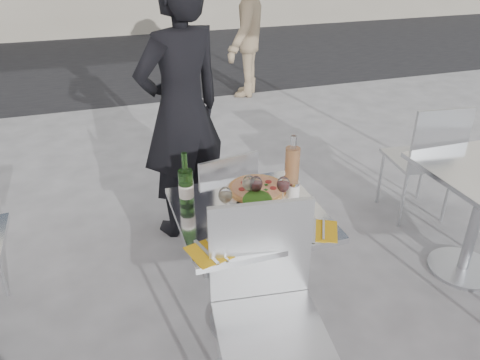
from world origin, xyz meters
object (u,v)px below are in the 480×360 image
object	(u,v)px
wineglass_red_a	(256,185)
wineglass_red_b	(283,185)
pizza_near	(257,227)
wineglass_white_a	(225,196)
carafe	(292,165)
napkin_left	(211,251)
salad_plate	(257,202)
wine_bottle	(186,186)
pedestrian_b	(244,27)
main_table	(249,246)
napkin_right	(318,230)
chair_far	(222,201)
chair_near	(266,299)
side_chair_rfar	(427,154)
woman_diner	(182,111)
sugar_shaker	(293,191)
wineglass_white_b	(249,184)
pizza_far	(257,190)

from	to	relation	value
wineglass_red_a	wineglass_red_b	distance (m)	0.14
pizza_near	wineglass_white_a	bearing A→B (deg)	123.94
wineglass_red_a	wineglass_white_a	bearing A→B (deg)	-161.82
carafe	napkin_left	bearing A→B (deg)	-142.11
salad_plate	wine_bottle	size ratio (longest dim) A/B	0.75
pedestrian_b	main_table	bearing A→B (deg)	12.18
salad_plate	wineglass_white_a	world-z (taller)	wineglass_white_a
napkin_right	pizza_near	bearing A→B (deg)	-173.63
chair_far	wineglass_white_a	xyz separation A→B (m)	(-0.14, -0.55, 0.36)
salad_plate	napkin_right	world-z (taller)	salad_plate
chair_near	side_chair_rfar	size ratio (longest dim) A/B	1.07
chair_far	pedestrian_b	distance (m)	3.69
main_table	wineglass_red_a	bearing A→B (deg)	47.31
side_chair_rfar	napkin_left	size ratio (longest dim) A/B	4.21
salad_plate	wine_bottle	distance (m)	0.37
napkin_left	salad_plate	bearing A→B (deg)	26.04
salad_plate	carafe	world-z (taller)	carafe
woman_diner	salad_plate	size ratio (longest dim) A/B	8.29
wine_bottle	wineglass_red_b	world-z (taller)	wine_bottle
wineglass_red_b	napkin_left	world-z (taller)	wineglass_red_b
wine_bottle	napkin_left	distance (m)	0.42
side_chair_rfar	wineglass_white_a	bearing A→B (deg)	27.29
pizza_near	sugar_shaker	size ratio (longest dim) A/B	3.37
chair_far	sugar_shaker	world-z (taller)	sugar_shaker
napkin_left	main_table	bearing A→B (deg)	28.81
side_chair_rfar	wineglass_red_b	distance (m)	1.57
chair_far	wineglass_white_a	bearing A→B (deg)	66.05
wineglass_white_a	wineglass_white_b	xyz separation A→B (m)	(0.15, 0.08, 0.00)
pizza_near	wineglass_red_b	world-z (taller)	wineglass_red_b
salad_plate	sugar_shaker	size ratio (longest dim) A/B	2.06
wine_bottle	wineglass_white_a	bearing A→B (deg)	-42.59
pedestrian_b	pizza_far	size ratio (longest dim) A/B	5.08
wineglass_white_b	wineglass_red_b	world-z (taller)	same
pizza_far	wine_bottle	world-z (taller)	wine_bottle
woman_diner	sugar_shaker	distance (m)	1.12
pizza_near	wineglass_white_a	xyz separation A→B (m)	(-0.11, 0.16, 0.10)
pedestrian_b	sugar_shaker	xyz separation A→B (m)	(-1.06, -3.96, -0.09)
woman_diner	pizza_near	bearing A→B (deg)	70.98
pedestrian_b	sugar_shaker	distance (m)	4.09
wineglass_red_a	napkin_right	xyz separation A→B (m)	(0.19, -0.32, -0.11)
woman_diner	wineglass_white_a	bearing A→B (deg)	65.99
woman_diner	wine_bottle	distance (m)	0.96
pizza_near	wineglass_red_b	bearing A→B (deg)	40.15
wine_bottle	wineglass_red_a	world-z (taller)	wine_bottle
pizza_near	pizza_far	size ratio (longest dim) A/B	1.03
pedestrian_b	wineglass_red_b	bearing A→B (deg)	14.55
main_table	salad_plate	world-z (taller)	salad_plate
salad_plate	pizza_near	bearing A→B (deg)	-110.63
chair_near	chair_far	bearing A→B (deg)	92.01
wine_bottle	salad_plate	bearing A→B (deg)	-21.12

